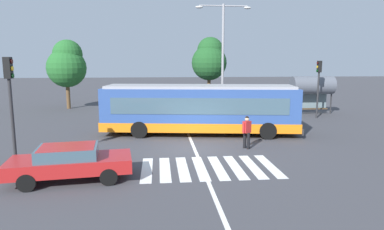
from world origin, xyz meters
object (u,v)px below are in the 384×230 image
at_px(parked_car_blue, 189,100).
at_px(bus_stop_shelter, 312,86).
at_px(pedestrian_crossing_street, 247,130).
at_px(parked_car_red, 163,101).
at_px(parked_car_champagne, 133,102).
at_px(traffic_light_far_corner, 319,80).
at_px(background_tree_left, 67,64).
at_px(city_transit_bus, 200,109).
at_px(traffic_light_near_corner, 10,94).
at_px(background_tree_right, 209,59).
at_px(parked_car_charcoal, 220,101).
at_px(twin_arm_street_lamp, 223,49).
at_px(foreground_sedan, 70,161).

xyz_separation_m(parked_car_blue, bus_stop_shelter, (10.14, -4.55, 1.65)).
height_order(pedestrian_crossing_street, parked_car_red, pedestrian_crossing_street).
xyz_separation_m(parked_car_champagne, parked_car_blue, (5.36, 0.38, 0.00)).
distance_m(traffic_light_far_corner, background_tree_left, 22.57).
relative_size(city_transit_bus, traffic_light_near_corner, 2.62).
bearing_deg(background_tree_left, parked_car_red, -6.69).
distance_m(city_transit_bus, parked_car_blue, 11.89).
relative_size(pedestrian_crossing_street, background_tree_right, 0.24).
bearing_deg(pedestrian_crossing_street, traffic_light_near_corner, -170.25).
distance_m(parked_car_red, traffic_light_near_corner, 18.75).
bearing_deg(bus_stop_shelter, pedestrian_crossing_street, -127.97).
xyz_separation_m(traffic_light_far_corner, background_tree_right, (-7.11, 10.58, 1.66)).
xyz_separation_m(parked_car_charcoal, twin_arm_street_lamp, (-0.67, -4.73, 4.75)).
height_order(foreground_sedan, traffic_light_near_corner, traffic_light_near_corner).
relative_size(parked_car_red, background_tree_left, 0.70).
distance_m(bus_stop_shelter, background_tree_left, 22.47).
bearing_deg(traffic_light_near_corner, pedestrian_crossing_street, 9.75).
xyz_separation_m(city_transit_bus, background_tree_right, (2.96, 15.74, 3.13)).
bearing_deg(traffic_light_near_corner, parked_car_blue, 62.07).
relative_size(parked_car_champagne, parked_car_red, 0.99).
bearing_deg(foreground_sedan, traffic_light_far_corner, 38.95).
height_order(parked_car_red, parked_car_blue, same).
height_order(foreground_sedan, parked_car_red, same).
xyz_separation_m(city_transit_bus, parked_car_blue, (0.44, 11.85, -0.82)).
height_order(pedestrian_crossing_street, foreground_sedan, pedestrian_crossing_street).
bearing_deg(twin_arm_street_lamp, foreground_sedan, -120.72).
height_order(parked_car_red, background_tree_right, background_tree_right).
relative_size(foreground_sedan, traffic_light_near_corner, 1.00).
bearing_deg(city_transit_bus, background_tree_right, 79.36).
distance_m(pedestrian_crossing_street, traffic_light_far_corner, 12.15).
height_order(parked_car_red, twin_arm_street_lamp, twin_arm_street_lamp).
height_order(city_transit_bus, parked_car_red, city_transit_bus).
bearing_deg(background_tree_left, pedestrian_crossing_street, -51.64).
relative_size(parked_car_charcoal, background_tree_left, 0.69).
relative_size(pedestrian_crossing_street, parked_car_charcoal, 0.38).
distance_m(parked_car_charcoal, traffic_light_far_corner, 9.46).
height_order(parked_car_charcoal, traffic_light_far_corner, traffic_light_far_corner).
bearing_deg(parked_car_red, bus_stop_shelter, -19.61).
height_order(pedestrian_crossing_street, twin_arm_street_lamp, twin_arm_street_lamp).
bearing_deg(foreground_sedan, parked_car_blue, 72.06).
height_order(traffic_light_far_corner, background_tree_left, background_tree_left).
bearing_deg(traffic_light_far_corner, pedestrian_crossing_street, -132.32).
bearing_deg(traffic_light_far_corner, background_tree_left, 159.98).
distance_m(pedestrian_crossing_street, parked_car_charcoal, 15.16).
bearing_deg(background_tree_right, traffic_light_near_corner, -118.87).
height_order(city_transit_bus, background_tree_right, background_tree_right).
bearing_deg(bus_stop_shelter, foreground_sedan, -137.62).
bearing_deg(twin_arm_street_lamp, pedestrian_crossing_street, -93.65).
height_order(foreground_sedan, twin_arm_street_lamp, twin_arm_street_lamp).
distance_m(city_transit_bus, twin_arm_street_lamp, 8.19).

